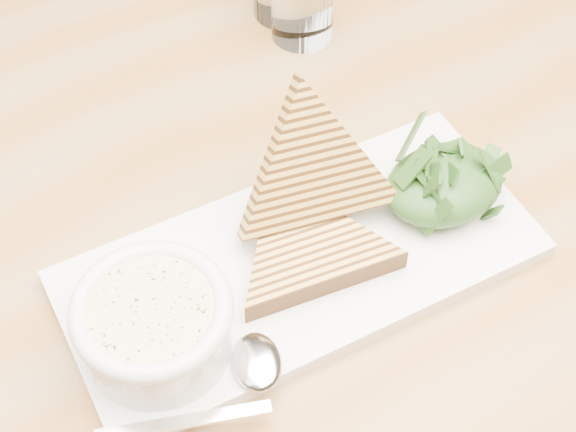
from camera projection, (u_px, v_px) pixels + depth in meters
table_top at (340, 232)px, 0.79m from camera, size 1.33×0.89×0.04m
table_leg_br at (506, 65)px, 1.50m from camera, size 0.06×0.06×0.74m
platter at (300, 264)px, 0.73m from camera, size 0.40×0.20×0.02m
soup_bowl at (156, 330)px, 0.66m from camera, size 0.11×0.11×0.04m
soup at (151, 311)px, 0.64m from camera, size 0.10×0.10×0.01m
bowl_rim at (151, 309)px, 0.64m from camera, size 0.12×0.12×0.01m
sandwich_flat at (308, 249)px, 0.72m from camera, size 0.19×0.19×0.02m
sandwich_lean at (313, 171)px, 0.72m from camera, size 0.19×0.19×0.19m
salad_base at (444, 184)px, 0.75m from camera, size 0.11×0.08×0.04m
arugula_pile at (445, 179)px, 0.75m from camera, size 0.11×0.10×0.05m
spoon_bowl at (257, 362)px, 0.66m from camera, size 0.05×0.06×0.01m
spoon_handle at (184, 422)px, 0.63m from camera, size 0.12×0.05×0.00m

